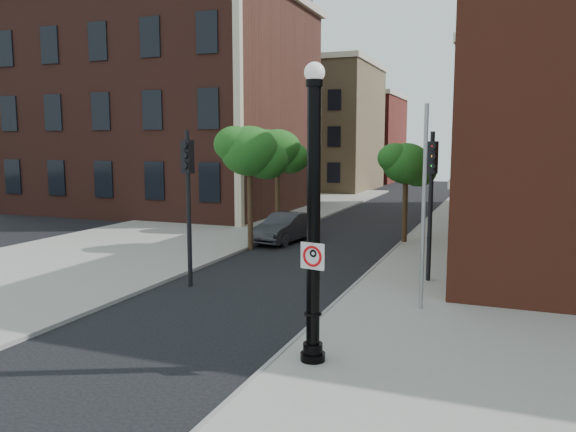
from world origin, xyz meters
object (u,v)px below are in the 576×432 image
at_px(traffic_signal_left, 188,182).
at_px(traffic_signal_right, 431,182).
at_px(no_parking_sign, 312,256).
at_px(parked_car, 285,227).
at_px(lamppost, 314,231).

bearing_deg(traffic_signal_left, traffic_signal_right, 27.42).
xyz_separation_m(no_parking_sign, traffic_signal_right, (1.30, 8.09, 1.00)).
bearing_deg(parked_car, lamppost, -58.01).
bearing_deg(no_parking_sign, traffic_signal_right, 92.34).
xyz_separation_m(lamppost, no_parking_sign, (0.03, -0.16, -0.49)).
distance_m(lamppost, traffic_signal_left, 7.59).
bearing_deg(lamppost, traffic_signal_left, 140.87).
xyz_separation_m(lamppost, traffic_signal_right, (1.34, 7.93, 0.50)).
distance_m(no_parking_sign, traffic_signal_left, 7.77).
xyz_separation_m(no_parking_sign, parked_car, (-6.07, 13.79, -1.70)).
distance_m(lamppost, parked_car, 15.07).
height_order(lamppost, traffic_signal_left, lamppost).
bearing_deg(traffic_signal_left, no_parking_sign, -36.08).
xyz_separation_m(traffic_signal_left, traffic_signal_right, (7.21, 3.15, -0.02)).
relative_size(lamppost, no_parking_sign, 11.43).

